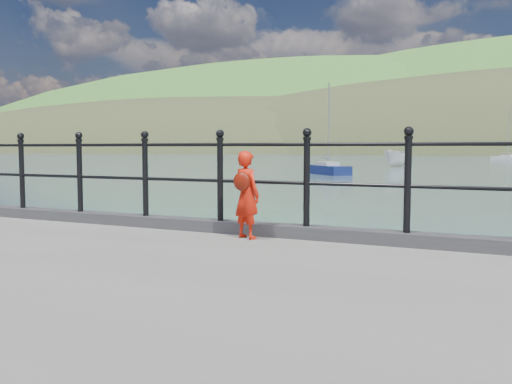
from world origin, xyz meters
The scene contains 7 objects.
ground centered at (0.00, 0.00, 0.00)m, with size 600.00×600.00×0.00m, color #2D4251.
kerb centered at (0.00, -0.15, 1.07)m, with size 60.00×0.30×0.15m, color #28282B.
railing centered at (0.00, -0.15, 1.82)m, with size 18.11×0.11×1.20m.
child centered at (-0.06, -0.48, 1.54)m, with size 0.46×0.38×1.07m.
launch_white centered at (-8.46, 54.80, 0.96)m, with size 1.86×4.95×1.91m, color white.
sailboat_port centered at (-10.34, 35.40, 0.34)m, with size 4.68×4.74×7.46m.
sailboat_deep centered at (2.59, 94.28, 0.34)m, with size 5.61×5.56×9.00m.
Camera 1 is at (2.83, -6.36, 2.10)m, focal length 38.00 mm.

